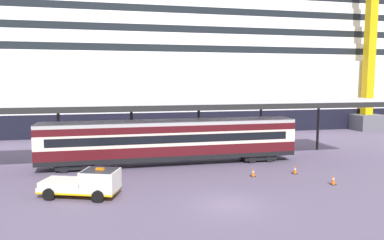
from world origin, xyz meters
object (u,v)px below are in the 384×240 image
at_px(dockside_crane, 373,37).
at_px(quay_bollard, 102,186).
at_px(train_carriage, 171,140).
at_px(traffic_cone_far, 295,170).
at_px(service_truck, 87,182).
at_px(traffic_cone_mid, 333,180).
at_px(cruise_ship, 229,49).
at_px(traffic_cone_near, 253,172).

distance_m(dockside_crane, quay_bollard, 48.86).
height_order(train_carriage, traffic_cone_far, train_carriage).
distance_m(train_carriage, service_truck, 10.73).
bearing_deg(traffic_cone_far, quay_bollard, -172.94).
distance_m(traffic_cone_far, quay_bollard, 15.72).
bearing_deg(train_carriage, traffic_cone_mid, -40.06).
bearing_deg(dockside_crane, traffic_cone_mid, -132.25).
height_order(service_truck, traffic_cone_far, service_truck).
relative_size(train_carriage, service_truck, 4.20).
height_order(service_truck, dockside_crane, dockside_crane).
xyz_separation_m(cruise_ship, traffic_cone_mid, (-4.81, -39.35, -12.83)).
bearing_deg(traffic_cone_mid, service_truck, 176.61).
relative_size(traffic_cone_mid, dockside_crane, 0.02).
xyz_separation_m(cruise_ship, traffic_cone_near, (-9.79, -35.90, -12.88)).
bearing_deg(dockside_crane, cruise_ship, 143.59).
bearing_deg(cruise_ship, service_truck, -120.55).
relative_size(cruise_ship, train_carriage, 6.67).
relative_size(cruise_ship, traffic_cone_mid, 199.97).
relative_size(service_truck, traffic_cone_mid, 7.14).
bearing_deg(train_carriage, quay_bollard, -128.95).
height_order(traffic_cone_mid, quay_bollard, quay_bollard).
relative_size(cruise_ship, service_truck, 28.02).
bearing_deg(cruise_ship, traffic_cone_mid, -96.97).
height_order(dockside_crane, quay_bollard, dockside_crane).
distance_m(traffic_cone_near, traffic_cone_far, 3.74).
height_order(traffic_cone_near, quay_bollard, quay_bollard).
bearing_deg(service_truck, traffic_cone_mid, -3.39).
relative_size(train_carriage, traffic_cone_far, 33.31).
height_order(traffic_cone_mid, traffic_cone_far, traffic_cone_mid).
bearing_deg(traffic_cone_near, train_carriage, 135.92).
bearing_deg(quay_bollard, traffic_cone_mid, -5.35).
bearing_deg(service_truck, quay_bollard, 28.66).
relative_size(service_truck, traffic_cone_far, 7.93).
height_order(cruise_ship, traffic_cone_far, cruise_ship).
height_order(train_carriage, traffic_cone_mid, train_carriage).
bearing_deg(traffic_cone_near, service_truck, -169.41).
bearing_deg(dockside_crane, traffic_cone_near, -141.85).
bearing_deg(dockside_crane, quay_bollard, -149.02).
bearing_deg(service_truck, dockside_crane, 30.92).
height_order(traffic_cone_near, dockside_crane, dockside_crane).
height_order(cruise_ship, service_truck, cruise_ship).
xyz_separation_m(train_carriage, quay_bollard, (-6.05, -7.49, -1.79)).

